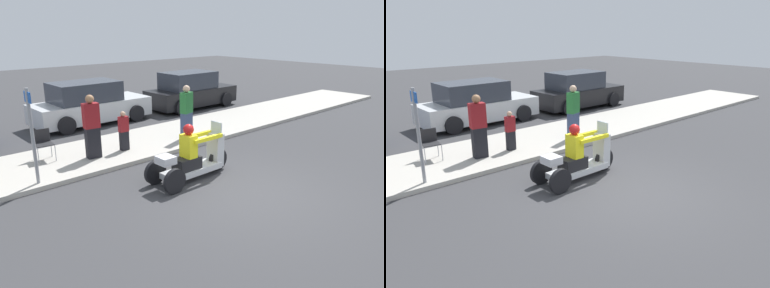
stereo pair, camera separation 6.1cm
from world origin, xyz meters
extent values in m
plane|color=#38383A|center=(0.00, 0.00, 0.00)|extent=(60.00, 60.00, 0.00)
cube|color=#B2ADA3|center=(0.00, 4.60, 0.06)|extent=(28.00, 2.80, 0.12)
cylinder|color=black|center=(0.57, 1.45, 0.29)|extent=(0.58, 0.10, 0.58)
cylinder|color=black|center=(-1.18, 1.09, 0.29)|extent=(0.58, 0.10, 0.58)
cylinder|color=black|center=(-1.18, 1.81, 0.29)|extent=(0.58, 0.10, 0.58)
cube|color=silver|center=(-0.33, 1.45, 0.23)|extent=(1.62, 0.50, 0.14)
cube|color=black|center=(-0.50, 1.45, 0.45)|extent=(0.65, 0.40, 0.29)
cube|color=silver|center=(0.47, 1.45, 0.58)|extent=(0.24, 0.40, 0.85)
cube|color=silver|center=(0.49, 1.45, 1.16)|extent=(0.03, 0.36, 0.30)
cube|color=silver|center=(-1.14, 1.45, 0.69)|extent=(0.36, 0.40, 0.18)
cube|color=yellow|center=(-0.45, 1.45, 0.87)|extent=(0.26, 0.38, 0.55)
sphere|color=red|center=(-0.45, 1.45, 1.28)|extent=(0.26, 0.26, 0.26)
cube|color=black|center=(-0.32, 1.33, 0.45)|extent=(0.14, 0.14, 0.29)
cube|color=black|center=(-0.32, 1.57, 0.45)|extent=(0.14, 0.14, 0.29)
cube|color=yellow|center=(0.01, 1.25, 1.01)|extent=(0.92, 0.09, 0.09)
cube|color=yellow|center=(0.01, 1.65, 1.01)|extent=(0.92, 0.09, 0.09)
cube|color=black|center=(-1.49, 4.19, 0.54)|extent=(0.40, 0.30, 0.85)
cube|color=maroon|center=(-1.49, 4.19, 1.30)|extent=(0.44, 0.30, 0.67)
sphere|color=#9E704C|center=(-1.49, 4.19, 1.75)|extent=(0.23, 0.23, 0.23)
cube|color=black|center=(-0.50, 4.20, 0.40)|extent=(0.25, 0.17, 0.56)
cube|color=maroon|center=(-0.50, 4.20, 0.90)|extent=(0.28, 0.17, 0.44)
sphere|color=tan|center=(-0.50, 4.20, 1.20)|extent=(0.15, 0.15, 0.15)
cube|color=#38476B|center=(1.67, 3.91, 0.53)|extent=(0.42, 0.33, 0.83)
cube|color=#267233|center=(1.67, 3.91, 1.28)|extent=(0.46, 0.35, 0.66)
sphere|color=beige|center=(1.67, 3.91, 1.72)|extent=(0.22, 0.22, 0.22)
cylinder|color=#A5A8AD|center=(-2.82, 4.69, 0.34)|extent=(0.02, 0.02, 0.44)
cylinder|color=#A5A8AD|center=(-2.39, 4.63, 0.34)|extent=(0.02, 0.02, 0.44)
cylinder|color=#A5A8AD|center=(-2.76, 5.13, 0.34)|extent=(0.02, 0.02, 0.44)
cylinder|color=#A5A8AD|center=(-2.32, 5.06, 0.34)|extent=(0.02, 0.02, 0.44)
cube|color=#232326|center=(-2.57, 4.88, 0.57)|extent=(0.50, 0.50, 0.02)
cube|color=#232326|center=(-2.54, 5.10, 0.75)|extent=(0.44, 0.09, 0.38)
cube|color=black|center=(5.43, 7.80, 0.54)|extent=(4.28, 1.71, 0.73)
cube|color=#2D333D|center=(5.21, 7.80, 1.28)|extent=(2.35, 1.54, 0.74)
cylinder|color=black|center=(6.82, 6.94, 0.32)|extent=(0.64, 0.22, 0.64)
cylinder|color=black|center=(6.82, 8.65, 0.32)|extent=(0.64, 0.22, 0.64)
cylinder|color=black|center=(4.04, 6.94, 0.32)|extent=(0.64, 0.22, 0.64)
cylinder|color=black|center=(4.04, 8.65, 0.32)|extent=(0.64, 0.22, 0.64)
cube|color=silver|center=(0.58, 8.19, 0.53)|extent=(4.43, 1.75, 0.71)
cube|color=#2D333D|center=(0.36, 8.19, 1.25)|extent=(2.44, 1.58, 0.73)
cylinder|color=black|center=(2.02, 7.31, 0.32)|extent=(0.64, 0.22, 0.64)
cylinder|color=black|center=(2.02, 9.06, 0.32)|extent=(0.64, 0.22, 0.64)
cylinder|color=black|center=(-0.86, 7.31, 0.32)|extent=(0.64, 0.22, 0.64)
cylinder|color=black|center=(-0.86, 9.06, 0.32)|extent=(0.64, 0.22, 0.64)
cylinder|color=gray|center=(-3.31, 3.45, 1.22)|extent=(0.08, 0.08, 2.20)
cube|color=#1E51AD|center=(-3.31, 3.45, 2.12)|extent=(0.02, 0.36, 0.24)
camera|label=1|loc=(-6.07, -4.84, 3.56)|focal=35.00mm
camera|label=2|loc=(-6.02, -4.88, 3.56)|focal=35.00mm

